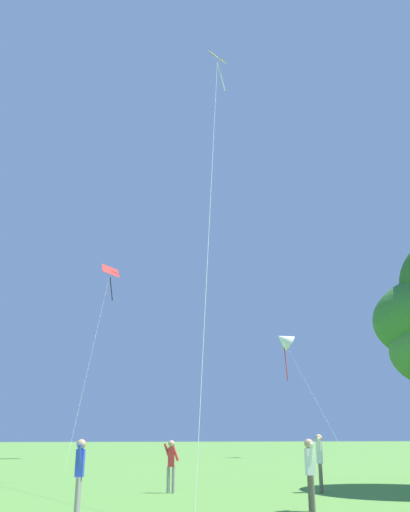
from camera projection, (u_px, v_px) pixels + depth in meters
The scene contains 7 objects.
kite_red_high at pixel (110, 279), 48.40m from camera, with size 3.49×12.13×16.12m.
kite_yellow_diamond at pixel (217, 80), 24.62m from camera, with size 3.71×10.81×18.92m.
kite_white_distant at pixel (284, 340), 49.81m from camera, with size 2.64×8.13×10.84m.
person_with_spool at pixel (171, 461), 17.91m from camera, with size 0.51×0.23×1.58m.
person_child_small at pixel (80, 469), 13.01m from camera, with size 0.22×0.53×1.63m.
person_in_blue_jacket at pixel (320, 457), 18.05m from camera, with size 0.30×0.55×1.77m.
person_near_tree at pixel (310, 467), 13.54m from camera, with size 0.22×0.53×1.64m.
Camera 1 is at (-0.68, -5.40, 1.69)m, focal length 39.52 mm.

